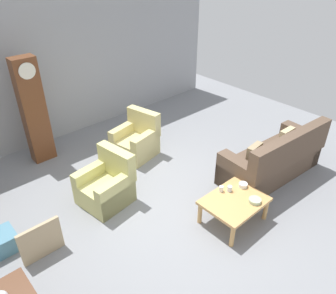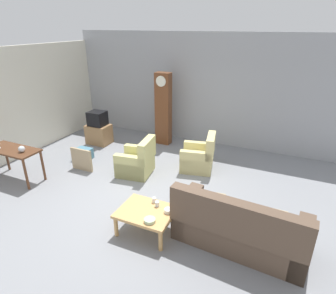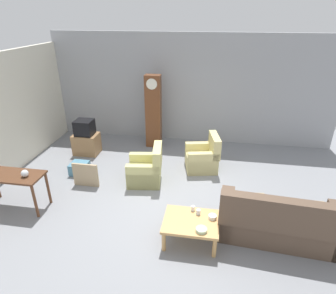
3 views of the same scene
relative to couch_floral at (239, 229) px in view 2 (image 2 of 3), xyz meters
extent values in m
plane|color=gray|center=(-2.00, 0.63, -0.35)|extent=(10.40, 10.40, 0.00)
cube|color=#9EA0A5|center=(-2.00, 4.23, 1.25)|extent=(8.40, 0.16, 3.20)
cube|color=silver|center=(-6.20, 1.03, 1.09)|extent=(0.12, 6.40, 2.88)
cube|color=brown|center=(0.00, 0.07, -0.13)|extent=(2.16, 0.99, 0.44)
cube|color=brown|center=(-0.02, -0.29, 0.39)|extent=(2.11, 0.36, 0.60)
cube|color=brown|center=(0.93, 0.00, -0.01)|extent=(0.30, 0.86, 0.68)
cube|color=brown|center=(-0.92, 0.14, -0.01)|extent=(0.30, 0.86, 0.68)
cube|color=#C6B284|center=(0.49, 0.08, 0.27)|extent=(0.36, 0.13, 0.36)
cube|color=#9E8966|center=(-0.47, 0.15, 0.27)|extent=(0.37, 0.15, 0.36)
cube|color=#CCC67A|center=(-2.80, 1.49, -0.15)|extent=(0.86, 0.86, 0.40)
cube|color=#CCC67A|center=(-2.48, 1.53, 0.31)|extent=(0.28, 0.78, 0.52)
cube|color=#CCC67A|center=(-2.84, 1.78, -0.05)|extent=(0.77, 0.26, 0.60)
cube|color=#CCC67A|center=(-2.76, 1.19, -0.05)|extent=(0.77, 0.26, 0.60)
cube|color=#D3C680|center=(-1.51, 2.34, -0.15)|extent=(0.90, 0.90, 0.40)
cube|color=#D3C680|center=(-1.20, 2.41, 0.31)|extent=(0.33, 0.78, 0.52)
cube|color=#D3C680|center=(-1.57, 2.63, -0.05)|extent=(0.78, 0.31, 0.60)
cube|color=#D3C680|center=(-1.45, 2.05, -0.05)|extent=(0.78, 0.31, 0.60)
cube|color=tan|center=(-1.53, -0.27, 0.05)|extent=(0.96, 0.76, 0.05)
cylinder|color=tan|center=(-1.96, -0.60, -0.16)|extent=(0.07, 0.07, 0.38)
cylinder|color=tan|center=(-1.11, -0.60, -0.16)|extent=(0.07, 0.07, 0.38)
cylinder|color=tan|center=(-1.96, 0.05, -0.16)|extent=(0.07, 0.07, 0.38)
cylinder|color=tan|center=(-1.11, 0.05, -0.16)|extent=(0.07, 0.07, 0.38)
cube|color=#56331E|center=(-5.18, 0.10, 0.40)|extent=(1.30, 0.56, 0.04)
cylinder|color=#56331E|center=(-4.58, -0.14, 0.01)|extent=(0.06, 0.06, 0.73)
cylinder|color=#56331E|center=(-5.79, 0.33, 0.01)|extent=(0.06, 0.06, 0.73)
cylinder|color=#56331E|center=(-4.58, 0.33, 0.01)|extent=(0.06, 0.06, 0.73)
cube|color=brown|center=(-3.00, 3.53, 0.71)|extent=(0.44, 0.28, 2.13)
cylinder|color=silver|center=(-3.00, 3.38, 1.56)|extent=(0.30, 0.02, 0.30)
cube|color=#997047|center=(-4.79, 2.70, -0.06)|extent=(0.68, 0.52, 0.58)
cube|color=black|center=(-4.79, 2.70, 0.44)|extent=(0.48, 0.44, 0.42)
cube|color=tan|center=(-4.09, 1.08, -0.07)|extent=(0.60, 0.05, 0.57)
cube|color=teal|center=(-4.50, 1.59, -0.21)|extent=(0.42, 0.41, 0.28)
sphere|color=silver|center=(-4.83, 0.08, 0.49)|extent=(0.14, 0.14, 0.14)
cylinder|color=white|center=(-1.52, 0.01, 0.12)|extent=(0.07, 0.07, 0.09)
cylinder|color=silver|center=(-1.42, -0.08, 0.12)|extent=(0.08, 0.08, 0.10)
cylinder|color=white|center=(-1.17, -0.16, 0.11)|extent=(0.14, 0.14, 0.07)
cylinder|color=#B2C69E|center=(-1.34, -0.51, 0.11)|extent=(0.19, 0.19, 0.06)
camera|label=1|loc=(-4.92, -2.49, 3.45)|focal=35.09mm
camera|label=2|loc=(0.48, -3.80, 3.03)|focal=30.40mm
camera|label=3|loc=(-1.28, -4.21, 3.35)|focal=30.64mm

